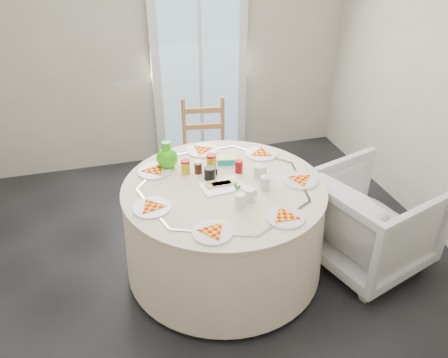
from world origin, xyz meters
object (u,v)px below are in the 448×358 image
object	(u,v)px
table	(224,228)
green_pitcher	(167,153)
wooden_chair	(205,152)
armchair	(370,219)

from	to	relation	value
table	green_pitcher	xyz separation A→B (m)	(-0.34, 0.36, 0.49)
wooden_chair	green_pitcher	bearing A→B (deg)	-114.53
table	armchair	size ratio (longest dim) A/B	1.76
green_pitcher	wooden_chair	bearing A→B (deg)	65.93
table	green_pitcher	bearing A→B (deg)	133.21
armchair	green_pitcher	size ratio (longest dim) A/B	4.05
green_pitcher	armchair	bearing A→B (deg)	-12.58
table	armchair	distance (m)	1.12
table	wooden_chair	distance (m)	1.05
table	wooden_chair	xyz separation A→B (m)	(0.11, 1.04, 0.09)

